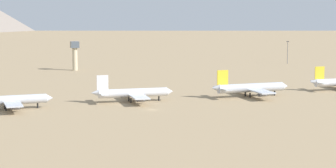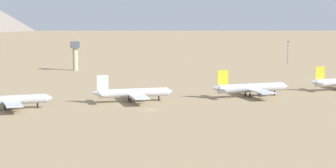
{
  "view_description": "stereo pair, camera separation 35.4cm",
  "coord_description": "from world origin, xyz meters",
  "px_view_note": "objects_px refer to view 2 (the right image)",
  "views": [
    {
      "loc": [
        -68.63,
        -232.06,
        41.43
      ],
      "look_at": [
        16.42,
        30.36,
        6.0
      ],
      "focal_mm": 65.93,
      "sensor_mm": 36.0,
      "label": 1
    },
    {
      "loc": [
        -68.3,
        -232.17,
        41.43
      ],
      "look_at": [
        16.42,
        30.36,
        6.0
      ],
      "focal_mm": 65.93,
      "sensor_mm": 36.0,
      "label": 2
    }
  ],
  "objects_px": {
    "parked_jet_white_4": "(132,93)",
    "light_pole_mid": "(288,51)",
    "control_tower": "(75,53)",
    "parked_jet_yellow_5": "(250,88)",
    "parked_jet_navy_3": "(8,100)"
  },
  "relations": [
    {
      "from": "parked_jet_white_4",
      "to": "parked_jet_yellow_5",
      "type": "bearing_deg",
      "value": 0.61
    },
    {
      "from": "parked_jet_navy_3",
      "to": "control_tower",
      "type": "relative_size",
      "value": 1.93
    },
    {
      "from": "parked_jet_white_4",
      "to": "control_tower",
      "type": "distance_m",
      "value": 136.58
    },
    {
      "from": "parked_jet_white_4",
      "to": "light_pole_mid",
      "type": "height_order",
      "value": "light_pole_mid"
    },
    {
      "from": "light_pole_mid",
      "to": "parked_jet_yellow_5",
      "type": "bearing_deg",
      "value": -124.64
    },
    {
      "from": "parked_jet_navy_3",
      "to": "control_tower",
      "type": "distance_m",
      "value": 149.34
    },
    {
      "from": "parked_jet_yellow_5",
      "to": "control_tower",
      "type": "distance_m",
      "value": 149.86
    },
    {
      "from": "parked_jet_navy_3",
      "to": "parked_jet_yellow_5",
      "type": "distance_m",
      "value": 106.71
    },
    {
      "from": "parked_jet_yellow_5",
      "to": "control_tower",
      "type": "relative_size",
      "value": 2.07
    },
    {
      "from": "parked_jet_yellow_5",
      "to": "control_tower",
      "type": "bearing_deg",
      "value": 111.66
    },
    {
      "from": "parked_jet_navy_3",
      "to": "light_pole_mid",
      "type": "relative_size",
      "value": 2.21
    },
    {
      "from": "light_pole_mid",
      "to": "control_tower",
      "type": "bearing_deg",
      "value": 178.83
    },
    {
      "from": "control_tower",
      "to": "light_pole_mid",
      "type": "distance_m",
      "value": 150.22
    },
    {
      "from": "parked_jet_white_4",
      "to": "light_pole_mid",
      "type": "distance_m",
      "value": 199.39
    },
    {
      "from": "parked_jet_navy_3",
      "to": "parked_jet_white_4",
      "type": "height_order",
      "value": "parked_jet_white_4"
    }
  ]
}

